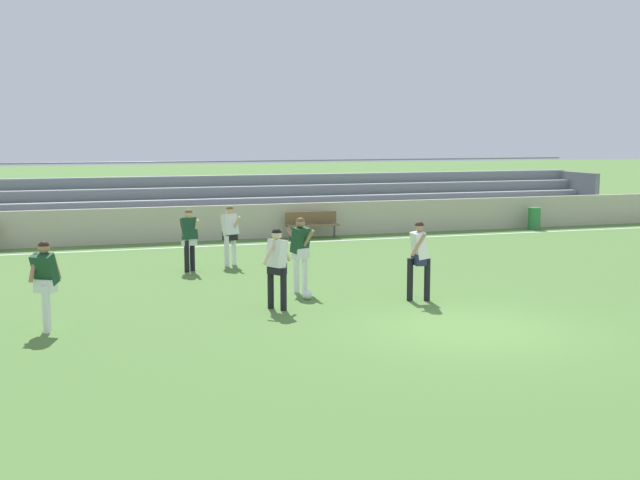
# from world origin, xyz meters

# --- Properties ---
(ground_plane) EXTENTS (160.00, 160.00, 0.00)m
(ground_plane) POSITION_xyz_m (0.00, 0.00, 0.00)
(ground_plane) COLOR #517A38
(field_line_sideline) EXTENTS (44.00, 0.12, 0.01)m
(field_line_sideline) POSITION_xyz_m (0.00, 12.28, 0.00)
(field_line_sideline) COLOR white
(field_line_sideline) RESTS_ON ground
(sideline_wall) EXTENTS (48.00, 0.16, 1.16)m
(sideline_wall) POSITION_xyz_m (0.00, 13.70, 0.58)
(sideline_wall) COLOR beige
(sideline_wall) RESTS_ON ground
(bleacher_stand) EXTENTS (27.56, 2.92, 2.51)m
(bleacher_stand) POSITION_xyz_m (-0.12, 15.97, 1.07)
(bleacher_stand) COLOR #9EA3AD
(bleacher_stand) RESTS_ON ground
(bench_far_left) EXTENTS (1.80, 0.40, 0.90)m
(bench_far_left) POSITION_xyz_m (1.13, 13.18, 0.55)
(bench_far_left) COLOR brown
(bench_far_left) RESTS_ON ground
(trash_bin) EXTENTS (0.46, 0.46, 0.81)m
(trash_bin) POSITION_xyz_m (9.72, 13.11, 0.41)
(trash_bin) COLOR #2D7F3D
(trash_bin) RESTS_ON ground
(player_dark_wide_right) EXTENTS (0.50, 0.66, 1.68)m
(player_dark_wide_right) POSITION_xyz_m (-1.93, 4.29, 1.00)
(player_dark_wide_right) COLOR white
(player_dark_wide_right) RESTS_ON ground
(player_white_trailing_run) EXTENTS (0.72, 0.48, 1.65)m
(player_white_trailing_run) POSITION_xyz_m (-2.90, 2.70, 0.98)
(player_white_trailing_run) COLOR black
(player_white_trailing_run) RESTS_ON ground
(player_dark_wide_left) EXTENTS (0.59, 0.53, 1.64)m
(player_dark_wide_left) POSITION_xyz_m (-7.31, 2.21, 0.97)
(player_dark_wide_left) COLOR white
(player_dark_wide_left) RESTS_ON ground
(player_white_overlapping) EXTENTS (0.48, 0.71, 1.62)m
(player_white_overlapping) POSITION_xyz_m (-2.68, 8.36, 0.96)
(player_white_overlapping) COLOR white
(player_white_overlapping) RESTS_ON ground
(player_dark_dropping_back) EXTENTS (0.46, 0.54, 1.61)m
(player_dark_dropping_back) POSITION_xyz_m (-3.86, 7.79, 0.95)
(player_dark_dropping_back) COLOR black
(player_dark_dropping_back) RESTS_ON ground
(player_white_deep_cover) EXTENTS (0.56, 0.47, 1.70)m
(player_white_deep_cover) POSITION_xyz_m (0.18, 2.59, 1.02)
(player_white_deep_cover) COLOR black
(player_white_deep_cover) RESTS_ON ground
(soccer_ball) EXTENTS (0.22, 0.22, 0.22)m
(soccer_ball) POSITION_xyz_m (-2.04, 3.44, 0.11)
(soccer_ball) COLOR white
(soccer_ball) RESTS_ON ground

